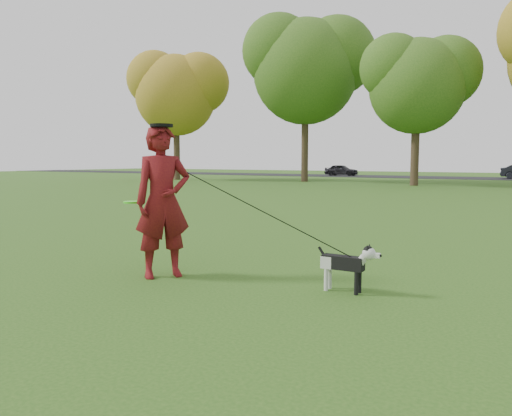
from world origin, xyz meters
The scene contains 7 objects.
ground centered at (0.00, 0.00, 0.00)m, with size 120.00×120.00×0.00m, color #285116.
road centered at (0.00, 40.00, 0.01)m, with size 120.00×7.00×0.02m, color black.
man centered at (-1.18, -0.19, 1.01)m, with size 0.74×0.49×2.03m, color #590C14.
dog centered at (1.22, 0.31, 0.37)m, with size 0.79×0.16×0.60m.
car_left centered at (-14.28, 40.00, 0.56)m, with size 1.27×3.16×1.08m, color black.
man_held_items centered at (0.31, 0.03, 0.91)m, with size 3.13×0.69×1.63m.
tree_row centered at (-1.43, 26.07, 7.41)m, with size 51.74×8.86×12.01m.
Camera 1 is at (3.27, -5.22, 1.57)m, focal length 35.00 mm.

